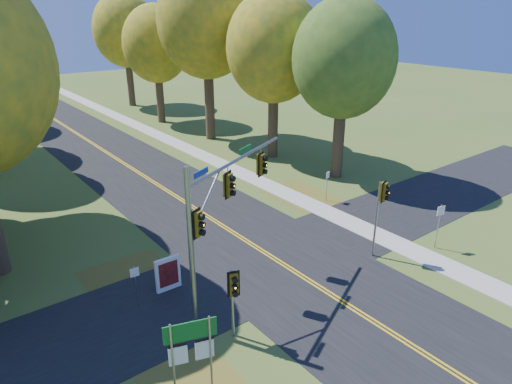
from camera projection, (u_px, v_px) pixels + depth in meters
ground at (303, 277)px, 21.56m from camera, size 160.00×160.00×0.00m
road_main at (303, 277)px, 21.56m from camera, size 8.00×160.00×0.02m
road_cross at (276, 260)px, 23.03m from camera, size 60.00×6.00×0.02m
centerline_left at (302, 278)px, 21.50m from camera, size 0.10×160.00×0.01m
centerline_right at (305, 276)px, 21.61m from camera, size 0.10×160.00×0.01m
sidewalk_east at (386, 239)px, 25.06m from camera, size 1.60×160.00×0.06m
leaf_patch_w_near at (139, 287)px, 20.82m from camera, size 4.00×6.00×0.00m
leaf_patch_e at (317, 202)px, 29.81m from camera, size 3.50×8.00×0.00m
tree_e_a at (344, 59)px, 31.33m from camera, size 7.20×7.20×12.73m
tree_e_b at (274, 48)px, 35.85m from camera, size 7.60×7.60×13.33m
tree_e_c at (207, 22)px, 40.52m from camera, size 8.80×8.80×15.79m
tree_e_d at (156, 44)px, 47.82m from camera, size 7.00×7.00×12.32m
tree_e_e at (125, 31)px, 56.00m from camera, size 7.80×7.80×13.74m
traffic_mast at (218, 211)px, 17.97m from camera, size 6.87×3.49×6.82m
east_signal_pole at (382, 200)px, 22.17m from camera, size 0.47×0.56×4.15m
ped_signal_pole at (234, 289)px, 16.76m from camera, size 0.46×0.55×3.01m
route_sign_cluster at (191, 348)px, 13.59m from camera, size 1.54×0.56×3.45m
info_kiosk at (168, 274)px, 20.34m from camera, size 1.18×0.21×1.62m
reg_sign_e_north at (327, 180)px, 29.55m from camera, size 0.39×0.14×2.10m
reg_sign_e_south at (440, 219)px, 23.57m from camera, size 0.47×0.16×2.50m
reg_sign_w at (135, 280)px, 18.94m from camera, size 0.38×0.07×1.98m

